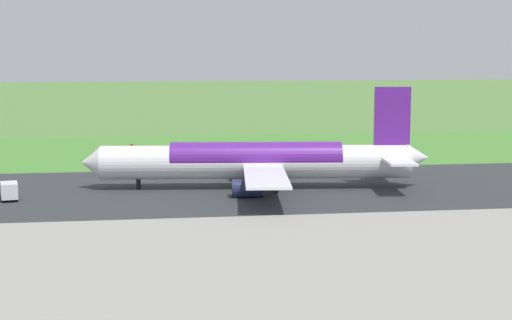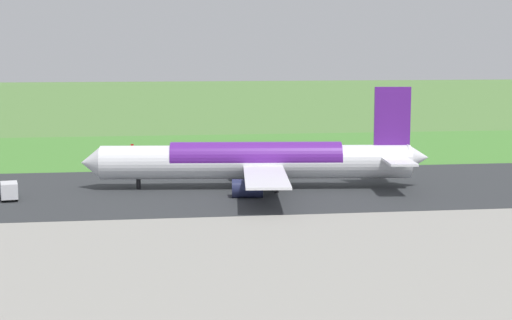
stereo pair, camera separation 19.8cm
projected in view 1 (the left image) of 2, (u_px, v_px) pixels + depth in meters
The scene contains 7 objects.
ground_plane at pixel (202, 190), 125.32m from camera, with size 800.00×800.00×0.00m, color #547F3D.
runway_asphalt at pixel (202, 190), 125.32m from camera, with size 600.00×41.28×0.06m, color #2D3033.
grass_verge_foreground at pixel (188, 157), 163.16m from camera, with size 600.00×80.00×0.04m, color #478534.
airliner_main at pixel (258, 161), 125.90m from camera, with size 54.14×44.39×15.88m.
service_truck_fuel at pixel (9, 190), 116.80m from camera, with size 3.25×6.11×2.65m.
no_stopping_sign at pixel (132, 148), 165.81m from camera, with size 0.60×0.10×2.24m.
traffic_cone_orange at pixel (101, 156), 161.56m from camera, with size 0.40×0.40×0.55m, color orange.
Camera 1 is at (9.25, 123.41, 21.88)m, focal length 57.01 mm.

